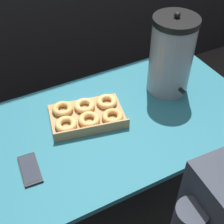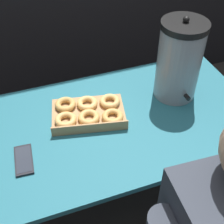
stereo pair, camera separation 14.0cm
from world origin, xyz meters
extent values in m
plane|color=#2D2B28|center=(0.00, 0.00, 0.00)|extent=(12.00, 12.00, 0.00)
cube|color=#236675|center=(0.00, 0.00, 0.70)|extent=(1.31, 0.75, 0.03)
cylinder|color=#ADADB2|center=(0.61, 0.33, 0.34)|extent=(0.03, 0.03, 0.69)
cube|color=tan|center=(-0.13, 0.08, 0.72)|extent=(0.38, 0.30, 0.02)
cube|color=tan|center=(-0.15, -0.03, 0.75)|extent=(0.34, 0.08, 0.04)
torus|color=#E2AA5D|center=(-0.24, 0.05, 0.74)|extent=(0.13, 0.13, 0.03)
torus|color=#DCA457|center=(-0.14, 0.03, 0.74)|extent=(0.14, 0.14, 0.03)
torus|color=tan|center=(-0.04, 0.00, 0.74)|extent=(0.14, 0.14, 0.03)
torus|color=tan|center=(-0.22, 0.15, 0.74)|extent=(0.14, 0.14, 0.03)
torus|color=#E7AF62|center=(-0.12, 0.13, 0.74)|extent=(0.14, 0.14, 0.03)
torus|color=#E4AC60|center=(-0.01, 0.10, 0.74)|extent=(0.14, 0.14, 0.03)
cylinder|color=#939399|center=(0.33, 0.09, 0.90)|extent=(0.21, 0.21, 0.36)
cylinder|color=black|center=(0.33, 0.09, 1.09)|extent=(0.21, 0.21, 0.03)
sphere|color=black|center=(0.33, 0.09, 1.12)|extent=(0.03, 0.03, 0.03)
cylinder|color=black|center=(0.33, -0.02, 0.78)|extent=(0.02, 0.05, 0.02)
cube|color=black|center=(-0.46, -0.09, 0.72)|extent=(0.08, 0.16, 0.01)
cube|color=#2D333D|center=(-0.46, -0.09, 0.72)|extent=(0.07, 0.14, 0.00)
camera|label=1|loc=(-0.51, -0.91, 1.73)|focal=50.00mm
camera|label=2|loc=(-0.38, -0.97, 1.73)|focal=50.00mm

